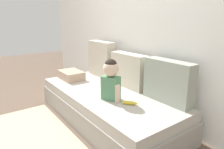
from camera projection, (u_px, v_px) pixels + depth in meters
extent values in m
plane|color=brown|center=(107.00, 119.00, 2.65)|extent=(12.00, 12.00, 0.00)
cube|color=white|center=(143.00, 20.00, 2.65)|extent=(5.31, 0.10, 2.51)
cube|color=#9C978F|center=(107.00, 110.00, 2.61)|extent=(2.11, 0.92, 0.27)
cube|color=#B7B2A8|center=(107.00, 96.00, 2.56)|extent=(2.05, 0.89, 0.12)
cube|color=beige|center=(101.00, 59.00, 3.19)|extent=(0.55, 0.16, 0.55)
cube|color=beige|center=(128.00, 70.00, 2.69)|extent=(0.59, 0.16, 0.45)
cube|color=#99A393|center=(168.00, 81.00, 2.18)|extent=(0.58, 0.16, 0.46)
cube|color=#568E66|center=(111.00, 88.00, 2.27)|extent=(0.23, 0.19, 0.27)
sphere|color=beige|center=(111.00, 69.00, 2.21)|extent=(0.18, 0.18, 0.18)
sphere|color=#2D231E|center=(111.00, 65.00, 2.20)|extent=(0.14, 0.14, 0.14)
cylinder|color=beige|center=(105.00, 88.00, 2.37)|extent=(0.06, 0.06, 0.20)
cylinder|color=beige|center=(118.00, 94.00, 2.18)|extent=(0.06, 0.06, 0.20)
ellipsoid|color=yellow|center=(130.00, 103.00, 2.15)|extent=(0.16, 0.14, 0.04)
cube|color=tan|center=(71.00, 75.00, 3.07)|extent=(0.40, 0.28, 0.13)
cube|color=beige|center=(26.00, 147.00, 2.07)|extent=(1.90, 1.00, 0.01)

